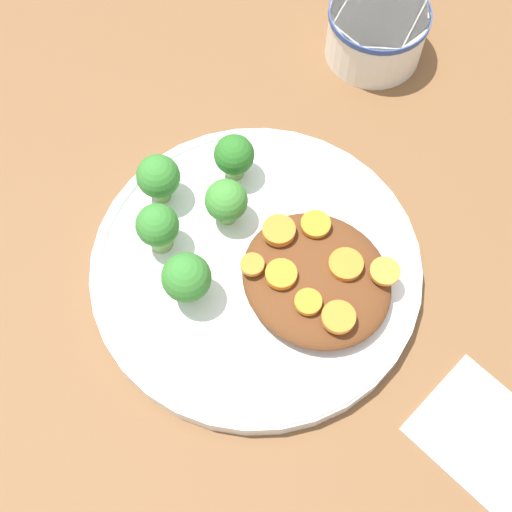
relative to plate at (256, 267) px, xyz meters
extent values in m
plane|color=brown|center=(0.00, 0.00, -0.01)|extent=(4.00, 4.00, 0.00)
cylinder|color=white|center=(0.00, 0.00, 0.00)|extent=(0.28, 0.28, 0.02)
torus|color=white|center=(0.00, 0.00, 0.01)|extent=(0.27, 0.27, 0.01)
cylinder|color=white|center=(-0.10, 0.25, 0.02)|extent=(0.09, 0.09, 0.06)
cylinder|color=#2D478C|center=(-0.10, 0.25, 0.04)|extent=(0.10, 0.10, 0.01)
cylinder|color=white|center=(-0.10, 0.25, 0.03)|extent=(0.08, 0.08, 0.01)
ellipsoid|color=#5B3319|center=(0.05, 0.02, 0.02)|extent=(0.13, 0.11, 0.03)
cylinder|color=#759E51|center=(-0.07, -0.05, 0.02)|extent=(0.02, 0.02, 0.02)
sphere|color=#337A2D|center=(-0.07, -0.05, 0.04)|extent=(0.04, 0.04, 0.04)
cylinder|color=#7FA85B|center=(-0.05, 0.01, 0.02)|extent=(0.02, 0.02, 0.02)
sphere|color=#3D8433|center=(-0.05, 0.01, 0.03)|extent=(0.04, 0.04, 0.04)
cylinder|color=#759E51|center=(-0.10, -0.02, 0.02)|extent=(0.01, 0.01, 0.02)
sphere|color=#337A2D|center=(-0.10, -0.02, 0.04)|extent=(0.04, 0.04, 0.04)
cylinder|color=#759E51|center=(-0.01, -0.06, 0.02)|extent=(0.01, 0.01, 0.02)
sphere|color=#337A2D|center=(-0.01, -0.06, 0.04)|extent=(0.04, 0.04, 0.04)
cylinder|color=#759E51|center=(-0.08, 0.04, 0.02)|extent=(0.02, 0.02, 0.02)
sphere|color=#286B23|center=(-0.08, 0.04, 0.04)|extent=(0.03, 0.03, 0.03)
cylinder|color=orange|center=(0.00, 0.02, 0.03)|extent=(0.03, 0.03, 0.01)
cylinder|color=orange|center=(0.06, 0.04, 0.03)|extent=(0.03, 0.03, 0.01)
cylinder|color=orange|center=(0.03, 0.00, 0.03)|extent=(0.03, 0.03, 0.01)
cylinder|color=orange|center=(0.08, 0.01, 0.03)|extent=(0.03, 0.03, 0.01)
cylinder|color=orange|center=(0.08, 0.06, 0.03)|extent=(0.02, 0.02, 0.00)
cylinder|color=orange|center=(0.01, 0.05, 0.03)|extent=(0.02, 0.02, 0.00)
cylinder|color=orange|center=(0.01, -0.01, 0.03)|extent=(0.02, 0.02, 0.00)
cylinder|color=orange|center=(0.06, 0.00, 0.03)|extent=(0.02, 0.02, 0.00)
cube|color=white|center=(0.23, 0.04, -0.01)|extent=(0.13, 0.09, 0.01)
camera|label=1|loc=(0.19, -0.17, 0.54)|focal=50.00mm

